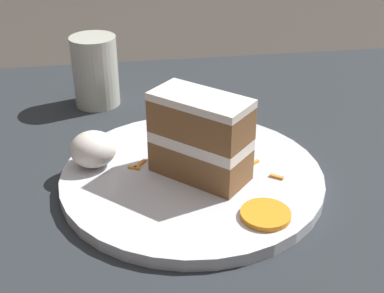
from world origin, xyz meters
TOP-DOWN VIEW (x-y plane):
  - ground_plane at (0.00, 0.00)m, footprint 6.00×6.00m
  - dining_table at (0.00, 0.00)m, footprint 1.37×0.81m
  - plate at (0.03, -0.02)m, footprint 0.31×0.31m
  - cake_slice at (0.04, -0.02)m, footprint 0.12×0.11m
  - cream_dollop at (-0.09, 0.02)m, footprint 0.05×0.05m
  - orange_garnish at (0.09, -0.11)m, footprint 0.05×0.05m
  - carrot_shreds_scatter at (0.02, 0.03)m, footprint 0.20×0.13m
  - drinking_glass at (-0.08, 0.23)m, footprint 0.07×0.07m

SIDE VIEW (x-z plane):
  - ground_plane at x=0.00m, z-range 0.00..0.00m
  - dining_table at x=0.00m, z-range 0.00..0.02m
  - plate at x=0.03m, z-range 0.02..0.03m
  - carrot_shreds_scatter at x=0.02m, z-range 0.03..0.04m
  - orange_garnish at x=0.09m, z-range 0.03..0.04m
  - cream_dollop at x=-0.09m, z-range 0.03..0.08m
  - drinking_glass at x=-0.08m, z-range 0.01..0.12m
  - cake_slice at x=0.04m, z-range 0.03..0.13m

